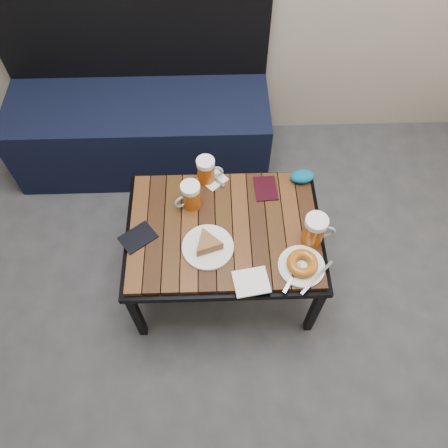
{
  "coord_description": "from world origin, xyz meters",
  "views": [
    {
      "loc": [
        0.15,
        -0.04,
        2.03
      ],
      "look_at": [
        0.18,
        0.94,
        0.5
      ],
      "focal_mm": 35.0,
      "sensor_mm": 36.0,
      "label": 1
    }
  ],
  "objects_px": {
    "passport_navy": "(138,237)",
    "passport_burgundy": "(266,188)",
    "cafe_table": "(224,233)",
    "plate_pie": "(208,245)",
    "beer_mug_left": "(191,196)",
    "plate_bagel": "(302,265)",
    "knit_pouch": "(302,176)",
    "beer_mug_centre": "(206,170)",
    "bench": "(142,124)",
    "beer_mug_right": "(315,230)"
  },
  "relations": [
    {
      "from": "passport_navy",
      "to": "passport_burgundy",
      "type": "distance_m",
      "value": 0.6
    },
    {
      "from": "cafe_table",
      "to": "plate_pie",
      "type": "distance_m",
      "value": 0.14
    },
    {
      "from": "cafe_table",
      "to": "passport_navy",
      "type": "xyz_separation_m",
      "value": [
        -0.36,
        -0.04,
        0.05
      ]
    },
    {
      "from": "cafe_table",
      "to": "beer_mug_left",
      "type": "xyz_separation_m",
      "value": [
        -0.14,
        0.12,
        0.11
      ]
    },
    {
      "from": "cafe_table",
      "to": "plate_bagel",
      "type": "distance_m",
      "value": 0.37
    },
    {
      "from": "passport_navy",
      "to": "knit_pouch",
      "type": "xyz_separation_m",
      "value": [
        0.72,
        0.29,
        0.02
      ]
    },
    {
      "from": "cafe_table",
      "to": "knit_pouch",
      "type": "distance_m",
      "value": 0.44
    },
    {
      "from": "cafe_table",
      "to": "beer_mug_centre",
      "type": "bearing_deg",
      "value": 105.02
    },
    {
      "from": "bench",
      "to": "beer_mug_centre",
      "type": "distance_m",
      "value": 0.73
    },
    {
      "from": "plate_bagel",
      "to": "beer_mug_left",
      "type": "bearing_deg",
      "value": 144.15
    },
    {
      "from": "passport_navy",
      "to": "knit_pouch",
      "type": "distance_m",
      "value": 0.77
    },
    {
      "from": "beer_mug_centre",
      "to": "beer_mug_right",
      "type": "distance_m",
      "value": 0.54
    },
    {
      "from": "beer_mug_left",
      "to": "knit_pouch",
      "type": "bearing_deg",
      "value": 165.06
    },
    {
      "from": "knit_pouch",
      "to": "beer_mug_centre",
      "type": "bearing_deg",
      "value": 178.09
    },
    {
      "from": "plate_bagel",
      "to": "plate_pie",
      "type": "bearing_deg",
      "value": 165.05
    },
    {
      "from": "cafe_table",
      "to": "passport_burgundy",
      "type": "bearing_deg",
      "value": 45.86
    },
    {
      "from": "beer_mug_right",
      "to": "passport_navy",
      "type": "bearing_deg",
      "value": -179.66
    },
    {
      "from": "beer_mug_centre",
      "to": "passport_navy",
      "type": "height_order",
      "value": "beer_mug_centre"
    },
    {
      "from": "cafe_table",
      "to": "plate_pie",
      "type": "bearing_deg",
      "value": -125.38
    },
    {
      "from": "cafe_table",
      "to": "beer_mug_centre",
      "type": "distance_m",
      "value": 0.29
    },
    {
      "from": "beer_mug_centre",
      "to": "plate_pie",
      "type": "height_order",
      "value": "beer_mug_centre"
    },
    {
      "from": "bench",
      "to": "beer_mug_left",
      "type": "distance_m",
      "value": 0.81
    },
    {
      "from": "cafe_table",
      "to": "beer_mug_centre",
      "type": "relative_size",
      "value": 6.45
    },
    {
      "from": "beer_mug_left",
      "to": "passport_navy",
      "type": "relative_size",
      "value": 0.95
    },
    {
      "from": "beer_mug_right",
      "to": "plate_bagel",
      "type": "distance_m",
      "value": 0.15
    },
    {
      "from": "beer_mug_centre",
      "to": "plate_bagel",
      "type": "xyz_separation_m",
      "value": [
        0.37,
        -0.46,
        -0.04
      ]
    },
    {
      "from": "beer_mug_centre",
      "to": "passport_navy",
      "type": "distance_m",
      "value": 0.42
    },
    {
      "from": "bench",
      "to": "beer_mug_centre",
      "type": "relative_size",
      "value": 10.75
    },
    {
      "from": "bench",
      "to": "knit_pouch",
      "type": "relative_size",
      "value": 12.61
    },
    {
      "from": "plate_pie",
      "to": "plate_bagel",
      "type": "distance_m",
      "value": 0.39
    },
    {
      "from": "beer_mug_left",
      "to": "plate_pie",
      "type": "distance_m",
      "value": 0.23
    },
    {
      "from": "beer_mug_right",
      "to": "beer_mug_centre",
      "type": "bearing_deg",
      "value": 145.4
    },
    {
      "from": "cafe_table",
      "to": "passport_navy",
      "type": "bearing_deg",
      "value": -173.68
    },
    {
      "from": "beer_mug_right",
      "to": "passport_burgundy",
      "type": "distance_m",
      "value": 0.32
    },
    {
      "from": "bench",
      "to": "beer_mug_right",
      "type": "height_order",
      "value": "bench"
    },
    {
      "from": "bench",
      "to": "plate_bagel",
      "type": "distance_m",
      "value": 1.28
    },
    {
      "from": "passport_navy",
      "to": "plate_pie",
      "type": "bearing_deg",
      "value": 42.03
    },
    {
      "from": "cafe_table",
      "to": "plate_bagel",
      "type": "relative_size",
      "value": 3.78
    },
    {
      "from": "knit_pouch",
      "to": "plate_bagel",
      "type": "bearing_deg",
      "value": -97.34
    },
    {
      "from": "cafe_table",
      "to": "beer_mug_centre",
      "type": "xyz_separation_m",
      "value": [
        -0.07,
        0.26,
        0.11
      ]
    },
    {
      "from": "beer_mug_left",
      "to": "knit_pouch",
      "type": "distance_m",
      "value": 0.52
    },
    {
      "from": "cafe_table",
      "to": "passport_navy",
      "type": "height_order",
      "value": "passport_navy"
    },
    {
      "from": "beer_mug_centre",
      "to": "passport_burgundy",
      "type": "relative_size",
      "value": 0.96
    },
    {
      "from": "plate_bagel",
      "to": "knit_pouch",
      "type": "distance_m",
      "value": 0.45
    },
    {
      "from": "bench",
      "to": "plate_pie",
      "type": "bearing_deg",
      "value": -68.22
    },
    {
      "from": "beer_mug_centre",
      "to": "cafe_table",
      "type": "bearing_deg",
      "value": -76.3
    },
    {
      "from": "cafe_table",
      "to": "knit_pouch",
      "type": "relative_size",
      "value": 7.56
    },
    {
      "from": "beer_mug_left",
      "to": "bench",
      "type": "bearing_deg",
      "value": -95.75
    },
    {
      "from": "cafe_table",
      "to": "passport_navy",
      "type": "distance_m",
      "value": 0.37
    },
    {
      "from": "beer_mug_right",
      "to": "passport_burgundy",
      "type": "height_order",
      "value": "beer_mug_right"
    }
  ]
}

